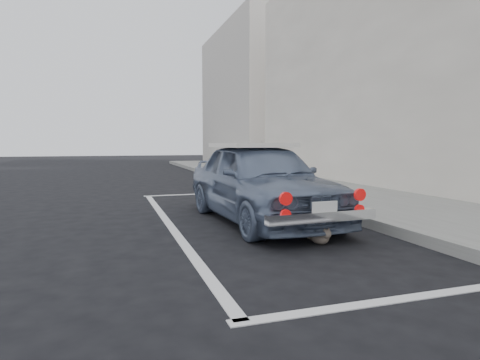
% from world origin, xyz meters
% --- Properties ---
extents(ground, '(80.00, 80.00, 0.00)m').
position_xyz_m(ground, '(0.00, 0.00, 0.00)').
color(ground, black).
rests_on(ground, ground).
extents(sidewalk, '(2.80, 40.00, 0.15)m').
position_xyz_m(sidewalk, '(3.20, 2.00, 0.07)').
color(sidewalk, slate).
rests_on(sidewalk, ground).
extents(building_far, '(3.50, 10.00, 8.00)m').
position_xyz_m(building_far, '(6.35, 20.00, 4.00)').
color(building_far, beige).
rests_on(building_far, ground).
extents(pline_rear, '(3.00, 0.12, 0.01)m').
position_xyz_m(pline_rear, '(0.50, -0.50, 0.00)').
color(pline_rear, silver).
rests_on(pline_rear, ground).
extents(pline_front, '(3.00, 0.12, 0.01)m').
position_xyz_m(pline_front, '(0.50, 6.50, 0.00)').
color(pline_front, silver).
rests_on(pline_front, ground).
extents(pline_side, '(0.12, 7.00, 0.01)m').
position_xyz_m(pline_side, '(-0.90, 3.00, 0.00)').
color(pline_side, silver).
rests_on(pline_side, ground).
extents(retro_coupe, '(1.68, 3.81, 1.27)m').
position_xyz_m(retro_coupe, '(0.52, 2.88, 0.64)').
color(retro_coupe, slate).
rests_on(retro_coupe, ground).
extents(cat, '(0.24, 0.43, 0.23)m').
position_xyz_m(cat, '(0.69, 1.25, 0.11)').
color(cat, '#746659').
rests_on(cat, ground).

